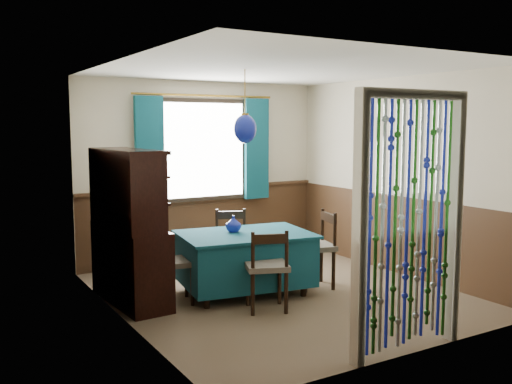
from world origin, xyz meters
TOP-DOWN VIEW (x-y plane):
  - floor at (0.00, 0.00)m, footprint 4.00×4.00m
  - ceiling at (0.00, 0.00)m, footprint 4.00×4.00m
  - wall_back at (0.00, 2.00)m, footprint 3.60×0.00m
  - wall_front at (0.00, -2.00)m, footprint 3.60×0.00m
  - wall_left at (-1.80, 0.00)m, footprint 0.00×4.00m
  - wall_right at (1.80, 0.00)m, footprint 0.00×4.00m
  - wainscot_back at (0.00, 1.99)m, footprint 3.60×0.00m
  - wainscot_front at (0.00, -1.99)m, footprint 3.60×0.00m
  - wainscot_left at (-1.79, 0.00)m, footprint 0.00×4.00m
  - wainscot_right at (1.79, 0.00)m, footprint 0.00×4.00m
  - window at (0.00, 1.95)m, footprint 1.32×0.12m
  - doorway at (0.00, -1.94)m, footprint 1.16×0.12m
  - dining_table at (-0.34, 0.20)m, footprint 1.58×1.21m
  - chair_near at (-0.45, -0.44)m, footprint 0.54×0.53m
  - chair_far at (-0.18, 0.80)m, footprint 0.54×0.53m
  - chair_left at (-1.18, 0.30)m, footprint 0.47×0.48m
  - chair_right at (0.51, 0.01)m, footprint 0.52×0.54m
  - sideboard at (-1.56, 0.56)m, footprint 0.51×1.28m
  - pendant_lamp at (-0.34, 0.20)m, footprint 0.25×0.25m
  - vase_table at (-0.42, 0.33)m, footprint 0.19×0.19m
  - bowl_shelf at (-1.50, 0.37)m, footprint 0.26×0.26m
  - vase_sideboard at (-1.50, 0.78)m, footprint 0.20×0.20m

SIDE VIEW (x-z plane):
  - floor at x=0.00m, z-range 0.00..0.00m
  - dining_table at x=-0.34m, z-range 0.06..0.75m
  - chair_left at x=-1.18m, z-range 0.03..0.85m
  - chair_near at x=-0.45m, z-range 0.03..0.88m
  - chair_far at x=-0.18m, z-range 0.03..0.89m
  - chair_right at x=0.51m, z-range 0.03..0.93m
  - wainscot_back at x=0.00m, z-range -1.30..2.30m
  - wainscot_front at x=0.00m, z-range -1.30..2.30m
  - wainscot_left at x=-1.79m, z-range -1.50..2.50m
  - wainscot_right at x=1.79m, z-range -1.50..2.50m
  - sideboard at x=-1.56m, z-range -0.25..1.40m
  - vase_table at x=-0.42m, z-range 0.69..0.86m
  - vase_sideboard at x=-1.50m, z-range 0.82..1.00m
  - doorway at x=0.00m, z-range -0.04..2.14m
  - bowl_shelf at x=-1.50m, z-range 1.13..1.18m
  - wall_back at x=0.00m, z-range -0.55..3.05m
  - wall_front at x=0.00m, z-range -0.55..3.05m
  - wall_left at x=-1.80m, z-range -0.75..3.25m
  - wall_right at x=1.80m, z-range -0.75..3.25m
  - window at x=0.00m, z-range 0.84..2.26m
  - pendant_lamp at x=-0.34m, z-range 1.46..2.26m
  - ceiling at x=0.00m, z-range 2.50..2.50m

